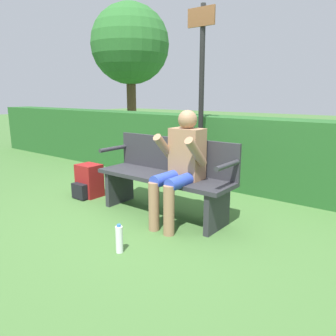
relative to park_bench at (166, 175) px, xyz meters
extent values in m
plane|color=#426B33|center=(0.00, -0.06, -0.45)|extent=(40.00, 40.00, 0.00)
cube|color=#235623|center=(0.00, 1.53, 0.06)|extent=(12.00, 0.58, 1.03)
cube|color=#2D2D33|center=(0.00, -0.06, -0.01)|extent=(1.65, 0.48, 0.05)
cube|color=#2D2D33|center=(0.00, 0.16, 0.22)|extent=(1.65, 0.04, 0.40)
cube|color=#2D2D33|center=(-0.70, -0.06, -0.24)|extent=(0.06, 0.43, 0.43)
cube|color=#2D2D33|center=(0.70, -0.06, -0.24)|extent=(0.06, 0.43, 0.43)
cylinder|color=#2D2D33|center=(-0.80, -0.06, 0.24)|extent=(0.05, 0.43, 0.05)
cylinder|color=#2D2D33|center=(0.80, -0.06, 0.24)|extent=(0.05, 0.43, 0.05)
cube|color=#997051|center=(0.29, -0.01, 0.29)|extent=(0.35, 0.22, 0.54)
sphere|color=#997051|center=(0.29, -0.01, 0.65)|extent=(0.20, 0.20, 0.20)
cylinder|color=#2D47B7|center=(0.20, -0.23, 0.05)|extent=(0.13, 0.44, 0.13)
cylinder|color=#2D47B7|center=(0.39, -0.23, 0.05)|extent=(0.13, 0.44, 0.13)
cylinder|color=#997051|center=(0.20, -0.45, -0.20)|extent=(0.11, 0.11, 0.50)
cylinder|color=#997051|center=(0.39, -0.45, -0.20)|extent=(0.11, 0.11, 0.50)
cylinder|color=#997051|center=(0.10, -0.15, 0.34)|extent=(0.09, 0.33, 0.33)
cylinder|color=#997051|center=(0.49, -0.15, 0.34)|extent=(0.09, 0.33, 0.33)
cube|color=maroon|center=(-1.22, -0.12, -0.23)|extent=(0.31, 0.25, 0.44)
cube|color=black|center=(-1.22, -0.29, -0.34)|extent=(0.23, 0.09, 0.20)
cylinder|color=white|center=(0.27, -1.01, -0.33)|extent=(0.06, 0.06, 0.24)
cylinder|color=#2D66B2|center=(0.27, -1.01, -0.20)|extent=(0.03, 0.03, 0.02)
cylinder|color=black|center=(-0.21, 1.04, 0.79)|extent=(0.07, 0.07, 2.49)
cube|color=brown|center=(-0.21, 0.99, 1.87)|extent=(0.40, 0.02, 0.24)
cylinder|color=#4C3823|center=(-4.61, 4.24, 0.57)|extent=(0.27, 0.27, 2.06)
sphere|color=#2D6B2D|center=(-4.61, 4.24, 2.27)|extent=(2.21, 2.21, 2.21)
camera|label=1|loc=(2.23, -2.84, 0.91)|focal=35.00mm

